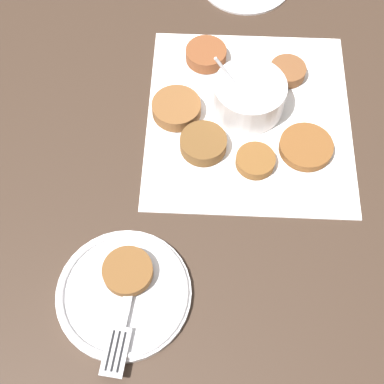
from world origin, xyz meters
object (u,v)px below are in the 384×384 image
serving_plate (124,293)px  fork (121,326)px  fritter_on_plate (128,271)px  sauce_bowl (249,96)px

serving_plate → fork: 0.05m
serving_plate → fritter_on_plate: (0.02, -0.00, 0.02)m
sauce_bowl → serving_plate: 0.36m
sauce_bowl → fork: (-0.36, 0.17, -0.01)m
sauce_bowl → fork: 0.40m
serving_plate → fritter_on_plate: bearing=-11.3°
serving_plate → fritter_on_plate: size_ratio=2.68×
sauce_bowl → fritter_on_plate: bearing=149.7°
fritter_on_plate → fork: (-0.07, 0.00, -0.01)m
sauce_bowl → fritter_on_plate: (-0.29, 0.17, -0.00)m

